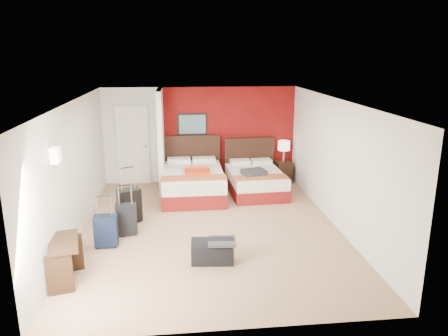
{
  "coord_description": "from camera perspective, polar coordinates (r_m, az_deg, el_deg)",
  "views": [
    {
      "loc": [
        -0.57,
        -7.86,
        3.37
      ],
      "look_at": [
        0.37,
        0.8,
        1.0
      ],
      "focal_mm": 34.39,
      "sensor_mm": 36.0,
      "label": 1
    }
  ],
  "objects": [
    {
      "name": "jacket_bundle",
      "position": [
        10.18,
        4.0,
        -0.59
      ],
      "size": [
        0.62,
        0.54,
        0.13
      ],
      "primitive_type": "cube",
      "rotation": [
        0.0,
        0.0,
        0.26
      ],
      "color": "#333438",
      "rests_on": "bed_right"
    },
    {
      "name": "table_lamp",
      "position": [
        11.36,
        7.95,
        2.21
      ],
      "size": [
        0.4,
        0.4,
        0.55
      ],
      "primitive_type": "cylinder",
      "rotation": [
        0.0,
        0.0,
        0.38
      ],
      "color": "white",
      "rests_on": "nightstand"
    },
    {
      "name": "desk",
      "position": [
        6.98,
        -20.32,
        -11.55
      ],
      "size": [
        0.58,
        0.88,
        0.68
      ],
      "primitive_type": "cube",
      "rotation": [
        0.0,
        0.0,
        0.23
      ],
      "color": "black",
      "rests_on": "ground"
    },
    {
      "name": "bed_left",
      "position": [
        10.32,
        -4.15,
        -2.06
      ],
      "size": [
        1.46,
        2.08,
        0.62
      ],
      "primitive_type": "cube",
      "rotation": [
        0.0,
        0.0,
        0.0
      ],
      "color": "silver",
      "rests_on": "ground"
    },
    {
      "name": "entry_door",
      "position": [
        11.37,
        -12.01,
        2.98
      ],
      "size": [
        0.82,
        0.06,
        2.05
      ],
      "primitive_type": "cube",
      "color": "silver",
      "rests_on": "ground"
    },
    {
      "name": "nightstand",
      "position": [
        11.5,
        7.85,
        -0.5
      ],
      "size": [
        0.46,
        0.46,
        0.57
      ],
      "primitive_type": "cube",
      "rotation": [
        0.0,
        0.0,
        0.14
      ],
      "color": "black",
      "rests_on": "ground"
    },
    {
      "name": "bed_right",
      "position": [
        10.57,
        4.21,
        -1.88
      ],
      "size": [
        1.35,
        1.86,
        0.54
      ],
      "primitive_type": "cube",
      "rotation": [
        0.0,
        0.0,
        0.05
      ],
      "color": "white",
      "rests_on": "ground"
    },
    {
      "name": "room_walls",
      "position": [
        9.56,
        -11.03,
        2.15
      ],
      "size": [
        5.02,
        6.52,
        2.5
      ],
      "color": "silver",
      "rests_on": "ground"
    },
    {
      "name": "partition_wall",
      "position": [
        10.7,
        -8.37,
        3.62
      ],
      "size": [
        0.12,
        1.2,
        2.5
      ],
      "primitive_type": "cube",
      "color": "silver",
      "rests_on": "ground"
    },
    {
      "name": "suitcase_navy",
      "position": [
        7.96,
        -15.39,
        -8.22
      ],
      "size": [
        0.41,
        0.25,
        0.56
      ],
      "primitive_type": "cube",
      "rotation": [
        0.0,
        0.0,
        0.02
      ],
      "color": "black",
      "rests_on": "ground"
    },
    {
      "name": "jacket_draped",
      "position": [
        7.09,
        -0.28,
        -9.73
      ],
      "size": [
        0.48,
        0.41,
        0.06
      ],
      "primitive_type": "cube",
      "rotation": [
        0.0,
        0.0,
        -0.09
      ],
      "color": "#36363B",
      "rests_on": "duffel_bag"
    },
    {
      "name": "red_accent_panel",
      "position": [
        11.37,
        0.6,
        4.47
      ],
      "size": [
        3.5,
        0.04,
        2.5
      ],
      "primitive_type": "cube",
      "color": "maroon",
      "rests_on": "ground"
    },
    {
      "name": "duffel_bag",
      "position": [
        7.22,
        -1.53,
        -11.09
      ],
      "size": [
        0.72,
        0.43,
        0.35
      ],
      "primitive_type": "cube",
      "rotation": [
        0.0,
        0.0,
        -0.09
      ],
      "color": "black",
      "rests_on": "ground"
    },
    {
      "name": "ground",
      "position": [
        8.58,
        -1.88,
        -7.94
      ],
      "size": [
        6.5,
        6.5,
        0.0
      ],
      "primitive_type": "plane",
      "color": "tan",
      "rests_on": "ground"
    },
    {
      "name": "red_suitcase_open",
      "position": [
        10.13,
        -3.6,
        -0.27
      ],
      "size": [
        0.62,
        0.82,
        0.1
      ],
      "primitive_type": "cube",
      "rotation": [
        0.0,
        0.0,
        -0.06
      ],
      "color": "red",
      "rests_on": "bed_left"
    },
    {
      "name": "suitcase_black",
      "position": [
        8.93,
        -12.46,
        -5.02
      ],
      "size": [
        0.53,
        0.45,
        0.67
      ],
      "primitive_type": "cube",
      "rotation": [
        0.0,
        0.0,
        0.44
      ],
      "color": "black",
      "rests_on": "ground"
    },
    {
      "name": "suitcase_charcoal",
      "position": [
        8.37,
        -12.82,
        -6.82
      ],
      "size": [
        0.41,
        0.28,
        0.57
      ],
      "primitive_type": "cube",
      "rotation": [
        0.0,
        0.0,
        0.11
      ],
      "color": "black",
      "rests_on": "ground"
    }
  ]
}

